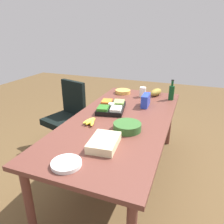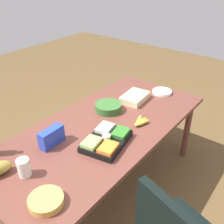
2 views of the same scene
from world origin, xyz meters
name	(u,v)px [view 2 (image 2 of 2)]	position (x,y,z in m)	size (l,w,h in m)	color
ground_plane	(104,188)	(0.00, 0.00, 0.00)	(10.00, 10.00, 0.00)	brown
conference_table	(103,133)	(0.00, 0.00, 0.72)	(2.27, 1.03, 0.80)	brown
paper_plate_stack	(162,92)	(0.96, -0.09, 0.81)	(0.22, 0.22, 0.03)	white
salad_bowl	(108,107)	(0.27, 0.15, 0.83)	(0.27, 0.27, 0.07)	#32602A
banana_bunch	(141,121)	(0.26, -0.25, 0.82)	(0.20, 0.14, 0.04)	yellow
chip_bag_blue	(52,137)	(-0.46, 0.16, 0.87)	(0.22, 0.08, 0.15)	#2640B8
veggie_tray	(106,140)	(-0.18, -0.19, 0.83)	(0.47, 0.38, 0.09)	black
chip_bowl	(46,201)	(-0.89, -0.27, 0.82)	(0.22, 0.22, 0.05)	gold
sheet_cake	(135,97)	(0.62, 0.06, 0.83)	(0.32, 0.22, 0.07)	beige
mayo_jar	(24,168)	(-0.82, 0.04, 0.87)	(0.09, 0.09, 0.14)	white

